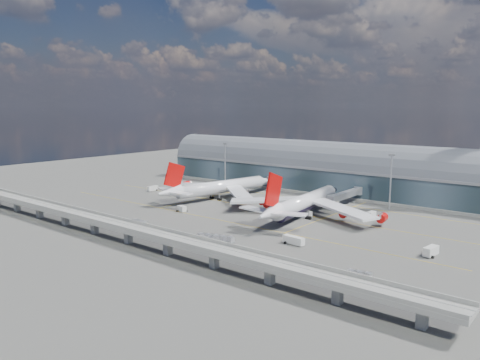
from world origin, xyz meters
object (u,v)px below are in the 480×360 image
Objects in this scene: floodlight_mast_right at (391,180)px; airliner_left at (218,187)px; cargo_train_1 at (216,238)px; cargo_train_2 at (360,274)px; airliner_right at (303,203)px; floodlight_mast_left at (225,163)px; service_truck_5 at (306,213)px; cargo_train_0 at (140,222)px; service_truck_3 at (431,251)px; service_truck_0 at (153,188)px; service_truck_4 at (371,215)px; service_truck_1 at (182,209)px; service_truck_2 at (294,240)px.

floodlight_mast_right reaches higher than airliner_left.
cargo_train_1 reaches higher than cargo_train_2.
airliner_left is 0.96× the size of airliner_right.
floodlight_mast_left is at bearing 180.00° from floodlight_mast_right.
service_truck_5 is 51.97m from cargo_train_1.
floodlight_mast_left reaches higher than cargo_train_0.
floodlight_mast_left is at bearing 147.41° from airliner_right.
airliner_left is at bearing 56.96° from cargo_train_1.
service_truck_3 is (136.30, -58.57, -12.02)m from floodlight_mast_left.
service_truck_0 is 0.99× the size of service_truck_3.
cargo_train_1 is at bearing -88.49° from cargo_train_0.
service_truck_5 is at bearing -143.59° from service_truck_4.
cargo_train_0 is 39.01m from cargo_train_1.
service_truck_1 is 0.36× the size of cargo_train_1.
floodlight_mast_right is 4.14× the size of service_truck_5.
airliner_left reaches higher than service_truck_3.
airliner_right is 14.92× the size of service_truck_4.
cargo_train_0 is 1.07× the size of cargo_train_2.
airliner_left is 78.75m from service_truck_4.
cargo_train_0 is (-103.82, -32.12, -0.73)m from service_truck_3.
cargo_train_2 is at bearing -35.37° from floodlight_mast_left.
service_truck_4 is at bearing 5.31° from service_truck_0.
service_truck_1 is 67.19m from service_truck_2.
cargo_train_2 is at bearing -109.02° from service_truck_2.
cargo_train_1 is at bearing -147.26° from service_truck_3.
service_truck_0 is at bearing 43.72° from cargo_train_0.
cargo_train_0 is 0.52× the size of cargo_train_1.
floodlight_mast_left is at bearing 64.66° from cargo_train_2.
cargo_train_0 is 94.00m from cargo_train_2.
service_truck_4 is 0.34× the size of cargo_train_1.
airliner_right is at bearing 169.13° from service_truck_3.
airliner_left is at bearing 65.37° from service_truck_2.
service_truck_1 is 0.72× the size of cargo_train_2.
floodlight_mast_right reaches higher than service_truck_1.
floodlight_mast_left reaches higher than service_truck_5.
cargo_train_1 is (-5.59, -50.16, -5.03)m from airliner_right.
service_truck_5 is 0.43× the size of cargo_train_1.
cargo_train_0 is at bearing -46.69° from service_truck_0.
airliner_right reaches higher than airliner_left.
floodlight_mast_right reaches higher than service_truck_2.
service_truck_5 is 70.24m from cargo_train_0.
cargo_train_0 is at bearing -136.52° from airliner_right.
cargo_train_2 is at bearing -115.78° from service_truck_5.
cargo_train_0 is at bearing -131.53° from service_truck_4.
floodlight_mast_left is 71.62m from service_truck_1.
service_truck_5 reaches higher than service_truck_4.
service_truck_5 is at bearing 9.32° from cargo_train_1.
airliner_right is 68.94m from cargo_train_0.
service_truck_5 reaches higher than cargo_train_0.
service_truck_3 is at bearing -58.21° from floodlight_mast_right.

